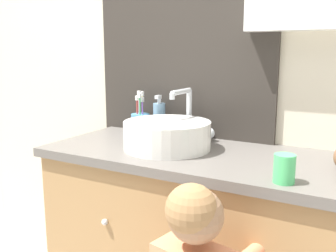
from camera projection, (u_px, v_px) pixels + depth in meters
name	position (u px, v px, depth m)	size (l,w,h in m)	color
wall_back	(234.00, 46.00, 1.60)	(3.20, 0.18, 2.50)	beige
sink_basin	(168.00, 134.00, 1.48)	(0.35, 0.40, 0.23)	white
toothbrush_holder	(140.00, 123.00, 1.76)	(0.09, 0.09, 0.20)	#4C93C6
soap_dispenser	(159.00, 119.00, 1.72)	(0.06, 0.06, 0.19)	#6B93B2
drinking_cup	(284.00, 169.00, 1.09)	(0.06, 0.06, 0.09)	#4CC670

